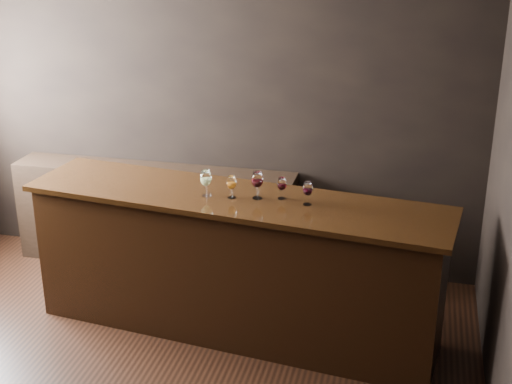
% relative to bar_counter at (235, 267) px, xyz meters
% --- Properties ---
extents(room_shell, '(5.02, 4.52, 2.81)m').
position_rel_bar_counter_xyz_m(room_shell, '(-0.81, -0.93, 1.25)').
color(room_shell, black).
rests_on(room_shell, ground).
extents(bar_counter, '(3.24, 1.09, 1.11)m').
position_rel_bar_counter_xyz_m(bar_counter, '(0.00, 0.00, 0.00)').
color(bar_counter, black).
rests_on(bar_counter, ground).
extents(bar_top, '(3.35, 1.17, 0.04)m').
position_rel_bar_counter_xyz_m(bar_top, '(0.00, 0.00, 0.58)').
color(bar_top, black).
rests_on(bar_top, bar_counter).
extents(back_bar_shelf, '(2.67, 0.40, 0.96)m').
position_rel_bar_counter_xyz_m(back_bar_shelf, '(-1.05, 0.98, -0.08)').
color(back_bar_shelf, black).
rests_on(back_bar_shelf, ground).
extents(glass_white, '(0.09, 0.09, 0.20)m').
position_rel_bar_counter_xyz_m(glass_white, '(-0.21, -0.04, 0.74)').
color(glass_white, white).
rests_on(glass_white, bar_top).
extents(glass_amber, '(0.07, 0.07, 0.17)m').
position_rel_bar_counter_xyz_m(glass_amber, '(-0.01, -0.03, 0.72)').
color(glass_amber, white).
rests_on(glass_amber, bar_top).
extents(glass_red_a, '(0.09, 0.09, 0.21)m').
position_rel_bar_counter_xyz_m(glass_red_a, '(0.18, 0.00, 0.74)').
color(glass_red_a, white).
rests_on(glass_red_a, bar_top).
extents(glass_red_b, '(0.07, 0.07, 0.17)m').
position_rel_bar_counter_xyz_m(glass_red_b, '(0.36, 0.04, 0.71)').
color(glass_red_b, white).
rests_on(glass_red_b, bar_top).
extents(glass_red_c, '(0.08, 0.08, 0.18)m').
position_rel_bar_counter_xyz_m(glass_red_c, '(0.56, -0.03, 0.72)').
color(glass_red_c, white).
rests_on(glass_red_c, bar_top).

